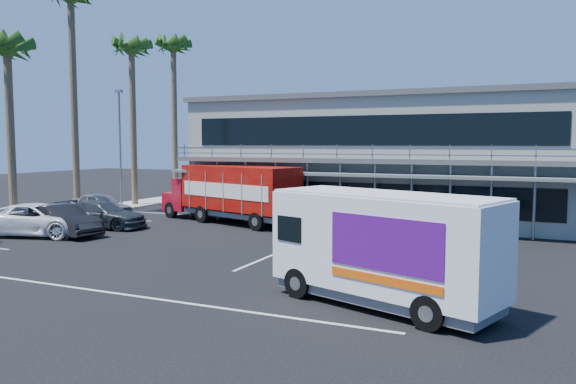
% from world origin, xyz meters
% --- Properties ---
extents(ground, '(120.00, 120.00, 0.00)m').
position_xyz_m(ground, '(0.00, 0.00, 0.00)').
color(ground, black).
rests_on(ground, ground).
extents(building, '(22.40, 12.00, 7.30)m').
position_xyz_m(building, '(3.00, 14.94, 3.66)').
color(building, '#979A8D').
rests_on(building, ground).
extents(curb_strip, '(3.00, 32.00, 0.16)m').
position_xyz_m(curb_strip, '(-15.00, 6.00, 0.08)').
color(curb_strip, '#A5A399').
rests_on(curb_strip, ground).
extents(palm_c, '(2.80, 2.80, 10.75)m').
position_xyz_m(palm_c, '(-14.90, 3.00, 9.21)').
color(palm_c, brown).
rests_on(palm_c, ground).
extents(palm_d, '(2.80, 2.80, 14.75)m').
position_xyz_m(palm_d, '(-15.20, 8.00, 12.80)').
color(palm_d, brown).
rests_on(palm_d, ground).
extents(palm_e, '(2.80, 2.80, 12.25)m').
position_xyz_m(palm_e, '(-14.70, 13.00, 10.57)').
color(palm_e, brown).
rests_on(palm_e, ground).
extents(palm_f, '(2.80, 2.80, 13.25)m').
position_xyz_m(palm_f, '(-15.10, 18.50, 11.47)').
color(palm_f, brown).
rests_on(palm_f, ground).
extents(light_pole_far, '(0.50, 0.25, 8.09)m').
position_xyz_m(light_pole_far, '(-14.20, 11.00, 4.50)').
color(light_pole_far, gray).
rests_on(light_pole_far, ground).
extents(red_truck, '(9.88, 5.14, 3.26)m').
position_xyz_m(red_truck, '(-4.12, 8.49, 1.79)').
color(red_truck, '#A00C1C').
rests_on(red_truck, ground).
extents(white_van, '(6.84, 4.21, 3.16)m').
position_xyz_m(white_van, '(7.93, -3.98, 1.68)').
color(white_van, white).
rests_on(white_van, ground).
extents(parked_car_b, '(4.79, 2.24, 1.52)m').
position_xyz_m(parked_car_b, '(-9.50, 1.20, 0.76)').
color(parked_car_b, black).
rests_on(parked_car_b, ground).
extents(parked_car_c, '(6.21, 4.08, 1.59)m').
position_xyz_m(parked_car_c, '(-10.50, 0.80, 0.79)').
color(parked_car_c, white).
rests_on(parked_car_c, ground).
extents(parked_car_d, '(5.16, 2.65, 1.43)m').
position_xyz_m(parked_car_d, '(-9.50, 4.00, 0.72)').
color(parked_car_d, '#272E35').
rests_on(parked_car_d, ground).
extents(parked_car_e, '(4.71, 2.68, 1.51)m').
position_xyz_m(parked_car_e, '(-12.50, 7.20, 0.76)').
color(parked_car_e, slate).
rests_on(parked_car_e, ground).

